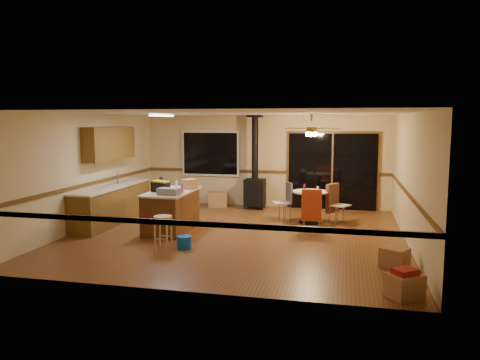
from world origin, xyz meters
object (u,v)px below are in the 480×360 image
(chair_near, at_px, (312,205))
(chair_right, at_px, (333,198))
(blue_bucket, at_px, (184,242))
(wood_stove, at_px, (255,183))
(toolbox_grey, at_px, (169,192))
(bar_stool, at_px, (163,232))
(kitchen_island, at_px, (171,211))
(chair_left, at_px, (286,197))
(box_corner_a, at_px, (404,286))
(toolbox_black, at_px, (161,187))
(box_under_window, at_px, (217,199))
(box_corner_b, at_px, (395,258))
(dining_table, at_px, (310,201))

(chair_near, relative_size, chair_right, 1.00)
(blue_bucket, bearing_deg, wood_stove, 83.07)
(toolbox_grey, relative_size, bar_stool, 0.72)
(kitchen_island, height_order, chair_left, chair_left)
(kitchen_island, xyz_separation_m, box_corner_a, (4.60, -3.05, -0.29))
(toolbox_black, bearing_deg, toolbox_grey, -45.79)
(toolbox_grey, relative_size, toolbox_black, 1.17)
(wood_stove, relative_size, toolbox_grey, 5.50)
(chair_right, height_order, box_corner_a, chair_right)
(box_under_window, relative_size, box_corner_b, 1.29)
(dining_table, xyz_separation_m, box_under_window, (-2.75, 1.61, -0.32))
(toolbox_grey, bearing_deg, chair_left, 44.79)
(chair_left, bearing_deg, blue_bucket, -118.02)
(chair_left, bearing_deg, toolbox_grey, -135.21)
(blue_bucket, distance_m, chair_right, 4.05)
(blue_bucket, height_order, chair_near, chair_near)
(chair_near, bearing_deg, chair_right, 66.77)
(kitchen_island, bearing_deg, chair_right, 25.10)
(wood_stove, xyz_separation_m, toolbox_grey, (-1.14, -3.58, 0.24))
(chair_near, height_order, box_corner_a, chair_near)
(toolbox_black, height_order, box_under_window, toolbox_black)
(chair_left, relative_size, chair_near, 0.77)
(kitchen_island, distance_m, chair_left, 2.86)
(toolbox_black, relative_size, blue_bucket, 1.35)
(blue_bucket, bearing_deg, box_corner_a, -24.26)
(chair_near, bearing_deg, box_under_window, 138.91)
(box_corner_a, bearing_deg, dining_table, 109.98)
(blue_bucket, xyz_separation_m, chair_left, (1.58, 2.96, 0.47))
(blue_bucket, relative_size, chair_right, 0.42)
(toolbox_black, relative_size, bar_stool, 0.61)
(kitchen_island, bearing_deg, box_under_window, 86.40)
(bar_stool, distance_m, box_corner_b, 4.22)
(kitchen_island, xyz_separation_m, toolbox_grey, (0.16, -0.53, 0.52))
(chair_left, bearing_deg, chair_right, -0.11)
(toolbox_grey, relative_size, dining_table, 0.55)
(toolbox_grey, relative_size, chair_near, 0.65)
(dining_table, bearing_deg, box_corner_b, -62.37)
(wood_stove, distance_m, dining_table, 2.28)
(kitchen_island, bearing_deg, wood_stove, 66.91)
(kitchen_island, height_order, chair_near, chair_near)
(bar_stool, relative_size, box_corner_a, 1.45)
(blue_bucket, bearing_deg, box_corner_b, -5.06)
(toolbox_grey, xyz_separation_m, blue_bucket, (0.61, -0.79, -0.85))
(box_corner_b, bearing_deg, chair_near, 124.29)
(box_under_window, bearing_deg, box_corner_a, -54.38)
(kitchen_island, bearing_deg, toolbox_black, -129.99)
(chair_near, bearing_deg, blue_bucket, -139.77)
(chair_left, height_order, box_corner_b, chair_left)
(toolbox_black, xyz_separation_m, box_under_window, (0.36, 3.30, -0.80))
(wood_stove, height_order, toolbox_grey, wood_stove)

